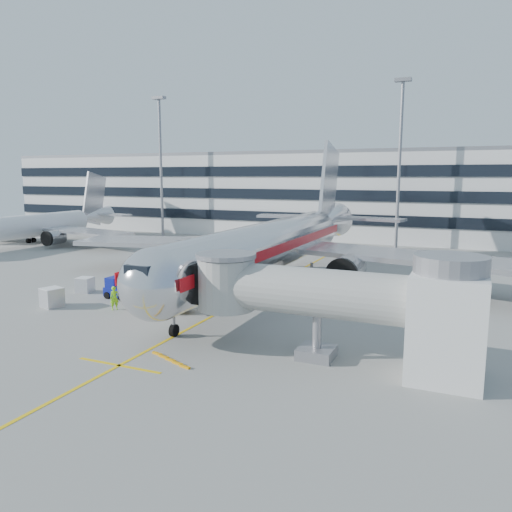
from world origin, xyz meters
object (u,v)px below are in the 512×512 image
at_px(main_jet, 276,243).
at_px(cargo_container_right, 130,282).
at_px(ramp_worker, 114,298).
at_px(cargo_container_left, 85,285).
at_px(belt_loader, 165,300).
at_px(cargo_container_front, 52,297).
at_px(baggage_tug, 118,289).

xyz_separation_m(main_jet, cargo_container_right, (-11.68, -9.66, -3.34)).
bearing_deg(ramp_worker, cargo_container_left, 99.52).
bearing_deg(cargo_container_left, cargo_container_right, 29.06).
xyz_separation_m(cargo_container_left, ramp_worker, (6.88, -3.97, 0.27)).
xyz_separation_m(belt_loader, ramp_worker, (-3.61, -2.13, 0.32)).
xyz_separation_m(belt_loader, cargo_container_right, (-6.74, 3.93, 0.20)).
bearing_deg(cargo_container_front, cargo_container_left, 103.24).
height_order(belt_loader, cargo_container_front, belt_loader).
relative_size(cargo_container_right, ramp_worker, 0.93).
xyz_separation_m(baggage_tug, cargo_container_right, (-0.64, 2.58, 0.05)).
distance_m(belt_loader, ramp_worker, 4.21).
relative_size(belt_loader, cargo_container_front, 2.69).
bearing_deg(belt_loader, cargo_container_right, 149.79).
bearing_deg(main_jet, cargo_container_front, -129.57).
bearing_deg(main_jet, belt_loader, -109.96).
bearing_deg(baggage_tug, cargo_container_front, -122.51).
height_order(baggage_tug, cargo_container_left, baggage_tug).
relative_size(cargo_container_front, ramp_worker, 0.96).
height_order(baggage_tug, cargo_container_front, baggage_tug).
bearing_deg(cargo_container_left, ramp_worker, -29.98).
height_order(cargo_container_left, cargo_container_front, cargo_container_front).
relative_size(cargo_container_left, ramp_worker, 0.79).
distance_m(baggage_tug, ramp_worker, 4.28).
relative_size(main_jet, cargo_container_front, 26.33).
bearing_deg(cargo_container_right, baggage_tug, -76.10).
relative_size(main_jet, cargo_container_right, 27.05).
distance_m(cargo_container_left, cargo_container_front, 5.54).
relative_size(belt_loader, ramp_worker, 2.57).
xyz_separation_m(baggage_tug, cargo_container_left, (-4.39, 0.50, -0.10)).
relative_size(cargo_container_left, cargo_container_right, 0.85).
bearing_deg(cargo_container_front, belt_loader, 21.04).
distance_m(cargo_container_left, ramp_worker, 7.95).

